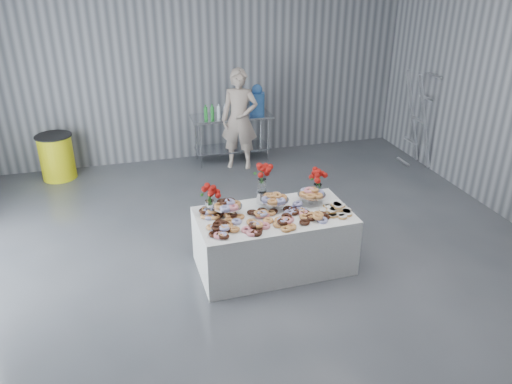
# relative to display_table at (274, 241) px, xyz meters

# --- Properties ---
(ground) EXTENTS (9.00, 9.00, 0.00)m
(ground) POSITION_rel_display_table_xyz_m (-0.22, -0.40, -0.38)
(ground) COLOR #3D3F45
(ground) RESTS_ON ground
(room_walls) EXTENTS (8.04, 9.04, 4.02)m
(room_walls) POSITION_rel_display_table_xyz_m (-0.49, -0.33, 2.26)
(room_walls) COLOR gray
(room_walls) RESTS_ON ground
(display_table) EXTENTS (1.92, 1.05, 0.75)m
(display_table) POSITION_rel_display_table_xyz_m (0.00, 0.00, 0.00)
(display_table) COLOR white
(display_table) RESTS_ON ground
(prep_table) EXTENTS (1.50, 0.60, 0.90)m
(prep_table) POSITION_rel_display_table_xyz_m (0.32, 3.70, 0.24)
(prep_table) COLOR silver
(prep_table) RESTS_ON ground
(donut_mounds) EXTENTS (1.82, 0.85, 0.09)m
(donut_mounds) POSITION_rel_display_table_xyz_m (-0.00, -0.05, 0.42)
(donut_mounds) COLOR #DF8C51
(donut_mounds) RESTS_ON display_table
(cake_stand_left) EXTENTS (0.36, 0.36, 0.17)m
(cake_stand_left) POSITION_rel_display_table_xyz_m (-0.55, 0.14, 0.52)
(cake_stand_left) COLOR silver
(cake_stand_left) RESTS_ON display_table
(cake_stand_mid) EXTENTS (0.36, 0.36, 0.17)m
(cake_stand_mid) POSITION_rel_display_table_xyz_m (0.05, 0.15, 0.52)
(cake_stand_mid) COLOR silver
(cake_stand_mid) RESTS_ON display_table
(cake_stand_right) EXTENTS (0.36, 0.36, 0.17)m
(cake_stand_right) POSITION_rel_display_table_xyz_m (0.55, 0.16, 0.52)
(cake_stand_right) COLOR silver
(cake_stand_right) RESTS_ON display_table
(danish_pile) EXTENTS (0.48, 0.48, 0.11)m
(danish_pile) POSITION_rel_display_table_xyz_m (0.75, -0.13, 0.43)
(danish_pile) COLOR white
(danish_pile) RESTS_ON display_table
(bouquet_left) EXTENTS (0.26, 0.26, 0.42)m
(bouquet_left) POSITION_rel_display_table_xyz_m (-0.76, 0.23, 0.67)
(bouquet_left) COLOR white
(bouquet_left) RESTS_ON display_table
(bouquet_right) EXTENTS (0.26, 0.26, 0.42)m
(bouquet_right) POSITION_rel_display_table_xyz_m (0.69, 0.32, 0.67)
(bouquet_right) COLOR white
(bouquet_right) RESTS_ON display_table
(bouquet_center) EXTENTS (0.26, 0.26, 0.57)m
(bouquet_center) POSITION_rel_display_table_xyz_m (-0.06, 0.35, 0.75)
(bouquet_center) COLOR silver
(bouquet_center) RESTS_ON display_table
(water_jug) EXTENTS (0.28, 0.28, 0.55)m
(water_jug) POSITION_rel_display_table_xyz_m (0.82, 3.70, 0.77)
(water_jug) COLOR #4083DC
(water_jug) RESTS_ON prep_table
(drink_bottles) EXTENTS (0.54, 0.08, 0.27)m
(drink_bottles) POSITION_rel_display_table_xyz_m (-0.00, 3.60, 0.66)
(drink_bottles) COLOR #268C33
(drink_bottles) RESTS_ON prep_table
(person) EXTENTS (0.79, 0.66, 1.84)m
(person) POSITION_rel_display_table_xyz_m (0.39, 3.35, 0.54)
(person) COLOR #CC8C93
(person) RESTS_ON ground
(trash_barrel) EXTENTS (0.63, 0.63, 0.80)m
(trash_barrel) POSITION_rel_display_table_xyz_m (-2.86, 3.70, 0.03)
(trash_barrel) COLOR yellow
(trash_barrel) RESTS_ON ground
(stepladder) EXTENTS (0.68, 0.46, 1.81)m
(stepladder) POSITION_rel_display_table_xyz_m (3.53, 2.50, 0.53)
(stepladder) COLOR silver
(stepladder) RESTS_ON ground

